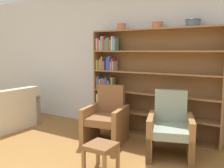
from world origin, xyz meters
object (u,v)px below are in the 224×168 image
(bowl_brass, at_px, (121,26))
(footstool, at_px, (101,149))
(bowl_slate, at_px, (157,25))
(armchair_leather, at_px, (107,118))
(armchair_cushioned, at_px, (170,129))
(bowl_terracotta, at_px, (193,22))
(bookshelf, at_px, (142,84))

(bowl_brass, relative_size, footstool, 0.46)
(bowl_slate, height_order, footstool, bowl_slate)
(armchair_leather, relative_size, armchair_cushioned, 1.00)
(bowl_slate, xyz_separation_m, armchair_cushioned, (0.49, -0.62, -1.58))
(armchair_cushioned, height_order, footstool, armchair_cushioned)
(bowl_brass, bearing_deg, bowl_slate, 0.00)
(bowl_slate, xyz_separation_m, footstool, (-0.10, -1.57, -1.69))
(bowl_terracotta, bearing_deg, bookshelf, 178.78)
(bowl_terracotta, height_order, armchair_cushioned, bowl_terracotta)
(bowl_brass, xyz_separation_m, bowl_slate, (0.70, 0.00, -0.00))
(armchair_leather, xyz_separation_m, armchair_cushioned, (1.12, -0.00, 0.00))
(bowl_brass, bearing_deg, bookshelf, 2.56)
(bowl_slate, bearing_deg, bowl_brass, -180.00)
(bowl_terracotta, relative_size, armchair_leather, 0.26)
(bowl_slate, distance_m, footstool, 2.30)
(bowl_slate, distance_m, armchair_cushioned, 1.76)
(bowl_brass, xyz_separation_m, armchair_leather, (0.07, -0.62, -1.58))
(bowl_terracotta, bearing_deg, armchair_cushioned, -99.96)
(bookshelf, relative_size, bowl_terracotta, 9.65)
(bowl_terracotta, relative_size, armchair_cushioned, 0.26)
(bowl_terracotta, xyz_separation_m, footstool, (-0.70, -1.57, -1.69))
(armchair_cushioned, bearing_deg, bowl_terracotta, -118.82)
(bookshelf, xyz_separation_m, armchair_leather, (-0.35, -0.64, -0.54))
(bowl_brass, distance_m, footstool, 2.38)
(bowl_terracotta, bearing_deg, armchair_leather, -153.15)
(bowl_brass, bearing_deg, armchair_leather, -83.76)
(bookshelf, height_order, footstool, bookshelf)
(bowl_brass, relative_size, bowl_slate, 0.84)
(armchair_leather, bearing_deg, bookshelf, -129.08)
(bookshelf, relative_size, bowl_brass, 14.21)
(armchair_cushioned, bearing_deg, armchair_leather, -18.97)
(bookshelf, relative_size, armchair_cushioned, 2.50)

